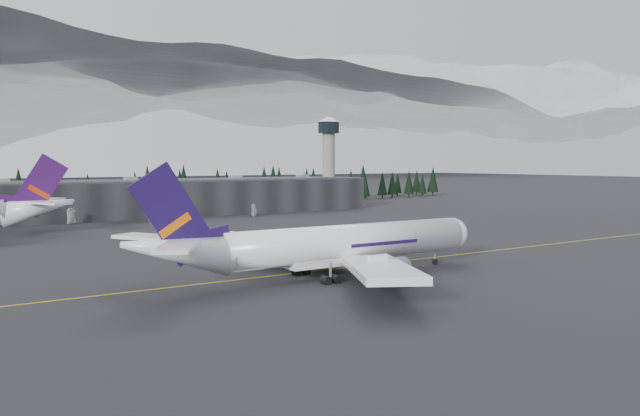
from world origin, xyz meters
TOP-DOWN VIEW (x-y plane):
  - ground at (0.00, 0.00)m, footprint 1400.00×1400.00m
  - taxiline at (0.00, -2.00)m, footprint 400.00×0.40m
  - terminal at (0.00, 125.00)m, footprint 160.00×30.00m
  - control_tower at (75.00, 128.00)m, footprint 10.00×10.00m
  - treeline at (0.00, 162.00)m, footprint 360.00×20.00m
  - jet_main at (-17.97, -8.14)m, footprint 64.62×59.66m
  - gse_vehicle_a at (-33.66, 106.83)m, footprint 3.98×5.53m
  - gse_vehicle_b at (25.54, 100.94)m, footprint 4.47×2.08m

SIDE VIEW (x-z plane):
  - ground at x=0.00m, z-range 0.00..0.00m
  - taxiline at x=0.00m, z-range 0.00..0.02m
  - gse_vehicle_a at x=-33.66m, z-range 0.00..1.40m
  - gse_vehicle_b at x=25.54m, z-range 0.00..1.48m
  - jet_main at x=-17.97m, z-range -4.14..14.86m
  - terminal at x=0.00m, z-range 0.00..12.60m
  - treeline at x=0.00m, z-range 0.00..15.00m
  - control_tower at x=75.00m, z-range 4.56..42.26m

